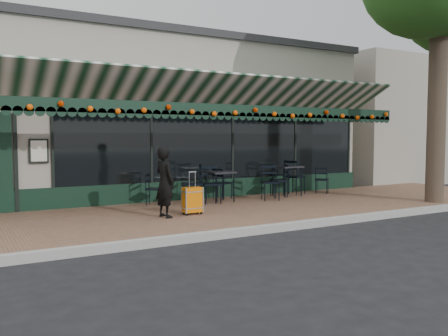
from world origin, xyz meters
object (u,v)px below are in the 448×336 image
cafe_table_a (287,169)px  chair_b_front (211,185)px  chair_a_left (279,180)px  chair_b_right (222,183)px  chair_a_extra (322,180)px  woman (165,182)px  chair_solo (154,189)px  suitcase (192,200)px  chair_a_right (295,177)px  chair_b_left (192,184)px  cafe_table_b (220,174)px  chair_a_front (270,183)px

cafe_table_a → chair_b_front: 2.58m
cafe_table_a → chair_a_left: 0.45m
chair_b_right → chair_a_extra: bearing=-113.8°
woman → chair_solo: bearing=-25.9°
suitcase → cafe_table_a: bearing=22.4°
chair_a_left → chair_b_right: 1.63m
woman → chair_a_left: 4.33m
chair_a_extra → chair_b_right: bearing=41.6°
woman → chair_a_right: woman is taller
chair_a_extra → chair_b_left: chair_b_left is taller
cafe_table_b → chair_a_front: (1.29, -0.42, -0.24)m
chair_b_right → chair_solo: chair_b_right is taller
cafe_table_a → chair_a_extra: bearing=-2.3°
chair_b_left → chair_b_front: 0.51m
chair_a_left → chair_b_right: bearing=-82.8°
chair_a_extra → chair_a_right: bearing=30.9°
chair_a_left → chair_a_front: size_ratio=0.98×
woman → chair_b_front: size_ratio=1.55×
woman → cafe_table_a: size_ratio=1.73×
chair_a_front → chair_a_left: bearing=58.5°
woman → chair_a_right: (4.80, 1.79, -0.23)m
chair_a_extra → chair_b_right: (-3.15, 0.38, 0.02)m
cafe_table_a → chair_a_front: bearing=-151.6°
chair_a_extra → chair_b_left: (-4.31, -0.15, 0.11)m
chair_a_front → chair_b_left: (-2.14, 0.30, 0.04)m
chair_a_front → chair_b_right: bearing=162.3°
cafe_table_b → chair_b_right: 0.58m
chair_a_right → chair_b_left: (-3.49, -0.40, -0.00)m
cafe_table_a → chair_a_right: (0.43, 0.21, -0.26)m
chair_a_left → chair_b_left: chair_b_left is taller
cafe_table_a → cafe_table_b: size_ratio=1.09×
cafe_table_b → chair_b_right: chair_b_right is taller
chair_a_left → chair_b_front: bearing=-64.3°
woman → cafe_table_a: woman is taller
woman → chair_b_right: bearing=-63.7°
chair_a_front → chair_b_left: size_ratio=0.92×
chair_a_extra → chair_solo: size_ratio=1.02×
chair_b_right → chair_b_front: (-0.65, -0.58, 0.05)m
suitcase → chair_b_front: size_ratio=0.97×
chair_a_right → chair_b_front: bearing=81.4°
cafe_table_b → cafe_table_a: bearing=2.0°
woman → cafe_table_a: (4.36, 1.58, 0.03)m
chair_a_right → chair_b_front: chair_a_right is taller
cafe_table_b → chair_b_left: chair_b_left is taller
chair_a_right → chair_b_right: size_ratio=1.20×
chair_a_left → cafe_table_a: bearing=121.3°
chair_a_right → chair_b_right: 2.34m
cafe_table_a → woman: bearing=-160.1°
chair_a_right → woman: bearing=93.2°
cafe_table_a → chair_solo: 3.94m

